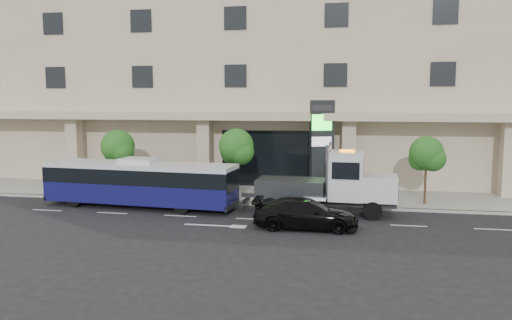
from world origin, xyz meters
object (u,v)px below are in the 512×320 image
(city_bus, at_px, (140,182))
(black_sedan, at_px, (305,214))
(tow_truck, at_px, (332,185))
(signage_pylon, at_px, (322,147))

(city_bus, distance_m, black_sedan, 10.52)
(tow_truck, distance_m, signage_pylon, 5.53)
(city_bus, relative_size, signage_pylon, 1.90)
(tow_truck, bearing_deg, signage_pylon, 102.25)
(tow_truck, xyz_separation_m, black_sedan, (-1.20, -3.39, -0.88))
(black_sedan, bearing_deg, signage_pylon, -3.21)
(city_bus, height_order, tow_truck, tow_truck)
(tow_truck, height_order, black_sedan, tow_truck)
(signage_pylon, bearing_deg, city_bus, -175.53)
(tow_truck, xyz_separation_m, signage_pylon, (-0.86, 5.21, 1.64))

